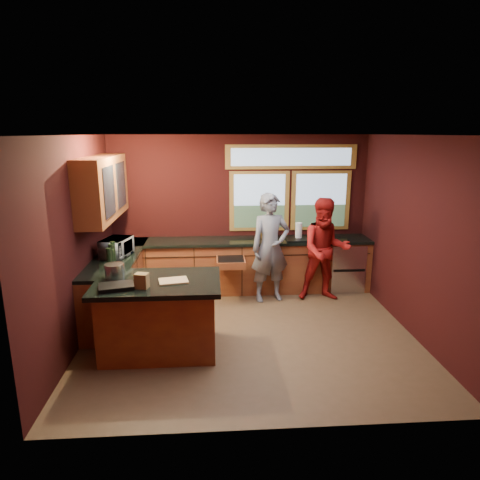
{
  "coord_description": "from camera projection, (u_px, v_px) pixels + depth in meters",
  "views": [
    {
      "loc": [
        -0.5,
        -5.46,
        2.73
      ],
      "look_at": [
        -0.1,
        0.4,
        1.25
      ],
      "focal_mm": 32.0,
      "sensor_mm": 36.0,
      "label": 1
    }
  ],
  "objects": [
    {
      "name": "room_shell",
      "position": [
        204.0,
        203.0,
        5.82
      ],
      "size": [
        4.52,
        4.02,
        2.71
      ],
      "color": "black",
      "rests_on": "ground"
    },
    {
      "name": "paper_towel",
      "position": [
        299.0,
        231.0,
        7.43
      ],
      "size": [
        0.12,
        0.12,
        0.28
      ],
      "primitive_type": "cylinder",
      "color": "white",
      "rests_on": "back_counter"
    },
    {
      "name": "person_grey",
      "position": [
        270.0,
        248.0,
        6.99
      ],
      "size": [
        0.73,
        0.56,
        1.8
      ],
      "primitive_type": "imported",
      "rotation": [
        0.0,
        0.0,
        0.22
      ],
      "color": "slate",
      "rests_on": "floor"
    },
    {
      "name": "cutting_board",
      "position": [
        173.0,
        281.0,
        5.27
      ],
      "size": [
        0.39,
        0.31,
        0.02
      ],
      "primitive_type": "cube",
      "rotation": [
        0.0,
        0.0,
        0.2
      ],
      "color": "tan",
      "rests_on": "island"
    },
    {
      "name": "island",
      "position": [
        159.0,
        315.0,
        5.42
      ],
      "size": [
        1.55,
        1.05,
        0.95
      ],
      "color": "maroon",
      "rests_on": "floor"
    },
    {
      "name": "microwave",
      "position": [
        116.0,
        248.0,
        6.35
      ],
      "size": [
        0.46,
        0.57,
        0.28
      ],
      "primitive_type": "imported",
      "rotation": [
        0.0,
        0.0,
        1.31
      ],
      "color": "#999999",
      "rests_on": "left_counter"
    },
    {
      "name": "black_tray",
      "position": [
        116.0,
        287.0,
        5.02
      ],
      "size": [
        0.46,
        0.37,
        0.05
      ],
      "primitive_type": "cube",
      "rotation": [
        0.0,
        0.0,
        0.25
      ],
      "color": "black",
      "rests_on": "island"
    },
    {
      "name": "floor",
      "position": [
        249.0,
        333.0,
        5.98
      ],
      "size": [
        4.5,
        4.5,
        0.0
      ],
      "primitive_type": "plane",
      "color": "brown",
      "rests_on": "ground"
    },
    {
      "name": "back_counter",
      "position": [
        252.0,
        265.0,
        7.53
      ],
      "size": [
        4.5,
        0.64,
        0.93
      ],
      "color": "maroon",
      "rests_on": "floor"
    },
    {
      "name": "left_counter",
      "position": [
        118.0,
        284.0,
        6.56
      ],
      "size": [
        0.64,
        2.3,
        0.93
      ],
      "color": "maroon",
      "rests_on": "floor"
    },
    {
      "name": "person_red",
      "position": [
        325.0,
        250.0,
        7.02
      ],
      "size": [
        0.87,
        0.7,
        1.71
      ],
      "primitive_type": "imported",
      "rotation": [
        0.0,
        0.0,
        -0.06
      ],
      "color": "maroon",
      "rests_on": "floor"
    },
    {
      "name": "stock_pot",
      "position": [
        115.0,
        271.0,
        5.39
      ],
      "size": [
        0.24,
        0.24,
        0.18
      ],
      "primitive_type": "cylinder",
      "color": "#B8B9BD",
      "rests_on": "island"
    },
    {
      "name": "paper_bag",
      "position": [
        142.0,
        281.0,
        5.03
      ],
      "size": [
        0.17,
        0.15,
        0.18
      ],
      "primitive_type": "cube",
      "rotation": [
        0.0,
        0.0,
        -0.22
      ],
      "color": "brown",
      "rests_on": "island"
    },
    {
      "name": "potted_plant",
      "position": [
        266.0,
        229.0,
        7.44
      ],
      "size": [
        0.29,
        0.25,
        0.32
      ],
      "primitive_type": "imported",
      "color": "#999999",
      "rests_on": "back_counter"
    }
  ]
}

